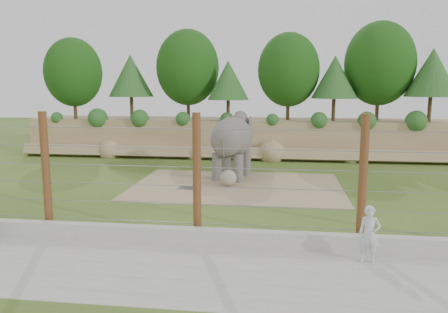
# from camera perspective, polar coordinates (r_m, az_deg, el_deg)

# --- Properties ---
(ground) EXTENTS (90.00, 90.00, 0.00)m
(ground) POSITION_cam_1_polar(r_m,az_deg,el_deg) (18.39, -0.81, -5.92)
(ground) COLOR #375518
(ground) RESTS_ON ground
(back_embankment) EXTENTS (30.00, 5.52, 8.77)m
(back_embankment) POSITION_cam_1_polar(r_m,az_deg,el_deg) (30.32, 3.76, 7.60)
(back_embankment) COLOR #927453
(back_embankment) RESTS_ON ground
(dirt_patch) EXTENTS (10.00, 7.00, 0.02)m
(dirt_patch) POSITION_cam_1_polar(r_m,az_deg,el_deg) (21.22, 1.69, -3.84)
(dirt_patch) COLOR tan
(dirt_patch) RESTS_ON ground
(drain_grate) EXTENTS (1.00, 0.60, 0.03)m
(drain_grate) POSITION_cam_1_polar(r_m,az_deg,el_deg) (20.76, -4.57, -4.09)
(drain_grate) COLOR #262628
(drain_grate) RESTS_ON dirt_patch
(elephant) EXTENTS (2.33, 4.34, 3.35)m
(elephant) POSITION_cam_1_polar(r_m,az_deg,el_deg) (22.78, 1.05, 1.32)
(elephant) COLOR #58544E
(elephant) RESTS_ON ground
(stone_ball) EXTENTS (0.79, 0.79, 0.79)m
(stone_ball) POSITION_cam_1_polar(r_m,az_deg,el_deg) (21.03, 0.57, -2.82)
(stone_ball) COLOR gray
(stone_ball) RESTS_ON dirt_patch
(retaining_wall) EXTENTS (26.00, 0.35, 0.50)m
(retaining_wall) POSITION_cam_1_polar(r_m,az_deg,el_deg) (13.60, -3.89, -10.33)
(retaining_wall) COLOR #A4A299
(retaining_wall) RESTS_ON ground
(walkway) EXTENTS (26.00, 4.00, 0.01)m
(walkway) POSITION_cam_1_polar(r_m,az_deg,el_deg) (11.88, -5.83, -14.62)
(walkway) COLOR #A4A299
(walkway) RESTS_ON ground
(barrier_fence) EXTENTS (20.26, 0.26, 4.00)m
(barrier_fence) POSITION_cam_1_polar(r_m,az_deg,el_deg) (13.60, -3.56, -2.67)
(barrier_fence) COLOR brown
(barrier_fence) RESTS_ON ground
(zookeeper) EXTENTS (0.63, 0.46, 1.59)m
(zookeeper) POSITION_cam_1_polar(r_m,az_deg,el_deg) (12.66, 18.45, -9.65)
(zookeeper) COLOR #B6BCC0
(zookeeper) RESTS_ON walkway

